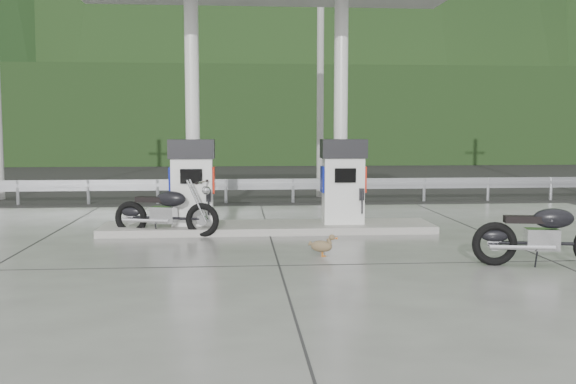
{
  "coord_description": "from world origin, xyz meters",
  "views": [
    {
      "loc": [
        -0.64,
        -11.01,
        2.18
      ],
      "look_at": [
        0.3,
        1.0,
        1.0
      ],
      "focal_mm": 40.0,
      "sensor_mm": 36.0,
      "label": 1
    }
  ],
  "objects": [
    {
      "name": "canopy_column_right",
      "position": [
        1.6,
        2.9,
        2.67
      ],
      "size": [
        0.3,
        0.3,
        5.0
      ],
      "primitive_type": "cylinder",
      "color": "white",
      "rests_on": "pump_island"
    },
    {
      "name": "road",
      "position": [
        0.0,
        11.5,
        0.0
      ],
      "size": [
        60.0,
        7.0,
        0.01
      ],
      "primitive_type": "cube",
      "color": "black",
      "rests_on": "ground"
    },
    {
      "name": "canopy_column_left",
      "position": [
        -1.6,
        2.9,
        2.67
      ],
      "size": [
        0.3,
        0.3,
        5.0
      ],
      "primitive_type": "cylinder",
      "color": "white",
      "rests_on": "pump_island"
    },
    {
      "name": "gas_pump_left",
      "position": [
        -1.6,
        2.5,
        1.07
      ],
      "size": [
        0.95,
        0.55,
        1.8
      ],
      "primitive_type": null,
      "color": "silver",
      "rests_on": "pump_island"
    },
    {
      "name": "utility_pole_b",
      "position": [
        2.0,
        9.5,
        4.0
      ],
      "size": [
        0.22,
        0.22,
        8.0
      ],
      "primitive_type": "cylinder",
      "color": "gray",
      "rests_on": "ground"
    },
    {
      "name": "forested_hills",
      "position": [
        0.0,
        60.0,
        0.0
      ],
      "size": [
        100.0,
        40.0,
        140.0
      ],
      "primitive_type": null,
      "color": "black",
      "rests_on": "ground"
    },
    {
      "name": "pump_island",
      "position": [
        0.0,
        2.5,
        0.1
      ],
      "size": [
        7.0,
        1.4,
        0.15
      ],
      "primitive_type": "cube",
      "color": "gray",
      "rests_on": "forecourt_apron"
    },
    {
      "name": "gas_pump_right",
      "position": [
        1.6,
        2.5,
        1.07
      ],
      "size": [
        0.95,
        0.55,
        1.8
      ],
      "primitive_type": null,
      "color": "silver",
      "rests_on": "pump_island"
    },
    {
      "name": "forecourt_apron",
      "position": [
        0.0,
        0.0,
        0.01
      ],
      "size": [
        18.0,
        14.0,
        0.02
      ],
      "primitive_type": "cube",
      "color": "slate",
      "rests_on": "ground"
    },
    {
      "name": "guardrail",
      "position": [
        0.0,
        8.0,
        0.71
      ],
      "size": [
        26.0,
        0.16,
        1.42
      ],
      "primitive_type": null,
      "color": "#95989C",
      "rests_on": "ground"
    },
    {
      "name": "ground",
      "position": [
        0.0,
        0.0,
        0.0
      ],
      "size": [
        160.0,
        160.0,
        0.0
      ],
      "primitive_type": "plane",
      "color": "black",
      "rests_on": "ground"
    },
    {
      "name": "duck",
      "position": [
        0.77,
        -0.28,
        0.19
      ],
      "size": [
        0.47,
        0.3,
        0.33
      ],
      "primitive_type": null,
      "rotation": [
        0.0,
        0.0,
        -0.4
      ],
      "color": "brown",
      "rests_on": "forecourt_apron"
    },
    {
      "name": "motorcycle_right",
      "position": [
        4.19,
        -1.37,
        0.52
      ],
      "size": [
        2.19,
        1.03,
        1.0
      ],
      "primitive_type": null,
      "rotation": [
        0.0,
        0.0,
        -0.18
      ],
      "color": "black",
      "rests_on": "forecourt_apron"
    },
    {
      "name": "tree_band",
      "position": [
        0.0,
        30.0,
        3.0
      ],
      "size": [
        80.0,
        6.0,
        6.0
      ],
      "primitive_type": "cube",
      "color": "black",
      "rests_on": "ground"
    },
    {
      "name": "motorcycle_left",
      "position": [
        -2.1,
        2.06,
        0.51
      ],
      "size": [
        2.19,
        1.21,
        0.99
      ],
      "primitive_type": null,
      "rotation": [
        0.0,
        0.0,
        -0.28
      ],
      "color": "black",
      "rests_on": "forecourt_apron"
    }
  ]
}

